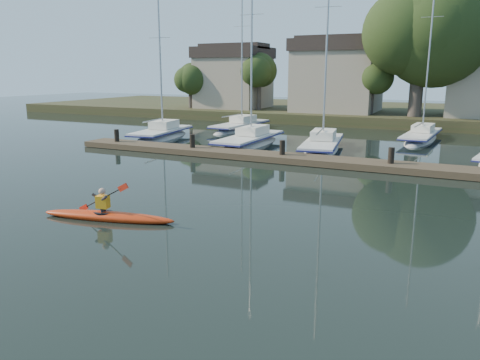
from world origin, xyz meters
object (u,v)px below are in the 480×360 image
at_px(sailboat_1, 250,148).
at_px(sailboat_6, 421,142).
at_px(sailboat_0, 162,141).
at_px(sailboat_2, 322,153).
at_px(sailboat_5, 240,132).
at_px(dock, 334,162).
at_px(kayak, 107,214).

bearing_deg(sailboat_1, sailboat_6, 36.56).
height_order(sailboat_0, sailboat_2, sailboat_2).
bearing_deg(sailboat_5, sailboat_2, -34.64).
relative_size(sailboat_5, sailboat_6, 1.00).
xyz_separation_m(dock, sailboat_0, (-14.83, 5.00, -0.42)).
bearing_deg(sailboat_2, sailboat_1, 173.56).
bearing_deg(sailboat_5, dock, -43.40).
height_order(sailboat_0, sailboat_6, sailboat_6).
xyz_separation_m(sailboat_2, sailboat_5, (-9.58, 7.54, 0.00)).
bearing_deg(kayak, dock, 57.72).
xyz_separation_m(sailboat_0, sailboat_6, (18.25, 7.53, 0.04)).
distance_m(dock, sailboat_1, 8.58).
bearing_deg(sailboat_2, sailboat_0, 170.47).
bearing_deg(sailboat_2, sailboat_5, 132.66).
height_order(dock, sailboat_6, sailboat_6).
bearing_deg(sailboat_5, kayak, -70.93).
relative_size(sailboat_2, sailboat_5, 1.02).
distance_m(sailboat_2, sailboat_5, 12.19).
relative_size(dock, sailboat_0, 2.59).
bearing_deg(dock, sailboat_5, 133.04).
distance_m(kayak, sailboat_2, 18.00).
height_order(kayak, sailboat_2, sailboat_2).
xyz_separation_m(dock, sailboat_2, (-2.04, 4.91, -0.40)).
height_order(kayak, sailboat_0, sailboat_0).
relative_size(dock, sailboat_2, 2.21).
xyz_separation_m(sailboat_1, sailboat_6, (10.61, 7.86, 0.03)).
distance_m(dock, sailboat_6, 12.99).
xyz_separation_m(sailboat_0, sailboat_2, (12.79, -0.09, 0.02)).
bearing_deg(sailboat_5, sailboat_1, -56.73).
bearing_deg(sailboat_0, sailboat_5, 58.85).
bearing_deg(sailboat_0, dock, -26.50).
xyz_separation_m(sailboat_1, sailboat_2, (5.14, 0.24, 0.01)).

